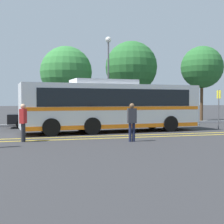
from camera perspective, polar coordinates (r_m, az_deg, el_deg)
ground_plane at (r=20.19m, az=1.24°, el=-3.49°), size 220.00×220.00×0.00m
lane_strip_0 at (r=17.56m, az=1.91°, el=-4.31°), size 31.15×0.20×0.01m
lane_strip_1 at (r=16.59m, az=2.97°, el=-4.68°), size 31.15×0.20×0.01m
curb_strip at (r=25.29m, az=-3.50°, el=-2.21°), size 39.15×0.36×0.15m
transit_bus at (r=19.57m, az=-0.03°, el=1.28°), size 11.63×3.56×3.25m
parked_car_1 at (r=23.45m, az=-12.78°, el=-0.95°), size 4.68×1.87×1.46m
parked_car_2 at (r=24.44m, az=1.71°, el=-0.81°), size 4.19×1.84×1.42m
pedestrian_0 at (r=15.39m, az=-15.94°, el=-1.42°), size 0.36×0.47×1.80m
pedestrian_2 at (r=14.88m, az=3.66°, el=-1.39°), size 0.43×0.24×1.83m
bus_stop_sign at (r=22.45m, az=18.93°, el=1.32°), size 0.07×0.40×2.72m
street_lamp at (r=26.50m, az=-0.68°, el=8.96°), size 0.49×0.49×7.33m
tree_1 at (r=29.85m, az=-8.38°, el=7.21°), size 4.85×4.85×7.08m
tree_2 at (r=31.10m, az=16.12°, el=7.85°), size 3.98×3.98×7.15m
tree_3 at (r=30.72m, az=3.55°, el=8.16°), size 5.03×5.03×7.75m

